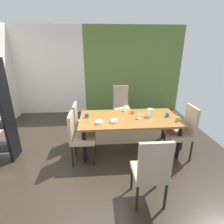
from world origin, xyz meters
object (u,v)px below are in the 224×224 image
serving_bowl_center (99,122)px  cup_east (167,115)px  chair_head_near (151,170)px  dining_table (129,121)px  chair_head_far (121,104)px  wine_glass_front (125,106)px  chair_left_near (78,135)px  cup_left (133,112)px  wine_glass_north (139,113)px  serving_bowl_near_shelf (114,121)px  chair_right_near (184,130)px  chair_left_far (81,122)px  pitcher_rear (150,113)px  cup_south (178,119)px  cup_right (87,115)px

serving_bowl_center → cup_east: bearing=9.8°
chair_head_near → dining_table: bearing=91.8°
chair_head_far → wine_glass_front: bearing=87.3°
chair_left_near → cup_left: (1.10, 0.55, 0.22)m
chair_head_near → wine_glass_north: (0.13, 1.34, 0.28)m
serving_bowl_near_shelf → cup_left: bearing=46.1°
cup_east → chair_right_near: bearing=-52.0°
cup_east → dining_table: bearing=179.1°
chair_left_far → pitcher_rear: 1.48m
chair_head_near → wine_glass_front: size_ratio=6.91×
chair_head_near → serving_bowl_near_shelf: (-0.37, 1.19, 0.19)m
chair_head_near → cup_left: chair_head_near is taller
serving_bowl_center → cup_south: 1.50m
chair_left_far → cup_right: size_ratio=10.97×
dining_table → chair_left_near: chair_left_near is taller
chair_head_near → cup_right: 1.75m
dining_table → chair_head_far: 1.41m
chair_head_far → wine_glass_north: (0.17, -1.46, 0.27)m
chair_left_near → wine_glass_front: chair_left_near is taller
cup_right → chair_left_far: bearing=121.7°
chair_head_far → cup_east: size_ratio=13.14×
serving_bowl_center → pitcher_rear: bearing=15.1°
chair_right_near → cup_south: 0.24m
wine_glass_north → cup_east: wine_glass_north is taller
serving_bowl_center → pitcher_rear: 1.08m
serving_bowl_near_shelf → chair_right_near: bearing=-4.2°
cup_south → pitcher_rear: (-0.46, 0.27, 0.04)m
dining_table → wine_glass_north: size_ratio=12.36×
chair_right_near → wine_glass_front: chair_right_near is taller
cup_right → serving_bowl_near_shelf: bearing=-29.5°
serving_bowl_near_shelf → cup_south: 1.21m
cup_south → pitcher_rear: size_ratio=0.50×
chair_head_near → wine_glass_north: chair_head_near is taller
wine_glass_north → chair_left_near: bearing=-167.8°
chair_head_near → cup_left: 1.65m
chair_right_near → chair_head_near: bearing=138.5°
cup_east → pitcher_rear: bearing=173.3°
chair_left_far → pitcher_rear: (1.42, -0.28, 0.28)m
chair_head_far → serving_bowl_center: chair_head_far is taller
chair_right_near → cup_right: bearing=78.0°
cup_east → cup_south: size_ratio=0.98×
chair_head_near → chair_head_far: 2.81m
chair_head_far → cup_right: (-0.87, -1.32, 0.20)m
chair_head_far → cup_right: bearing=56.7°
chair_left_near → cup_right: 0.48m
wine_glass_north → cup_east: (0.59, 0.05, -0.08)m
chair_left_far → chair_left_near: 0.63m
dining_table → chair_right_near: chair_right_near is taller
chair_right_near → serving_bowl_near_shelf: 1.35m
dining_table → cup_east: size_ratio=24.73×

